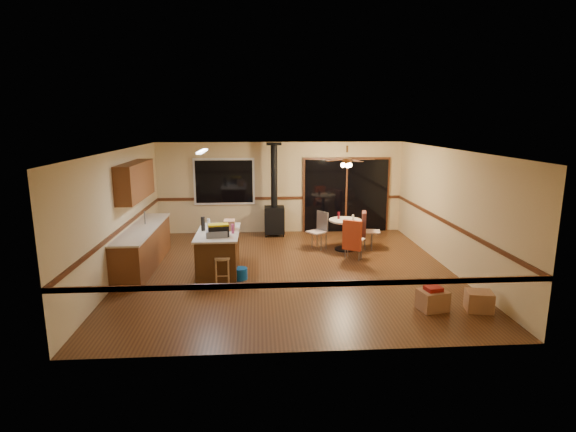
{
  "coord_description": "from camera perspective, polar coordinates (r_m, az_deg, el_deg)",
  "views": [
    {
      "loc": [
        -0.64,
        -9.26,
        3.2
      ],
      "look_at": [
        0.0,
        0.3,
        1.15
      ],
      "focal_mm": 28.0,
      "sensor_mm": 36.0,
      "label": 1
    }
  ],
  "objects": [
    {
      "name": "floor",
      "position": [
        9.81,
        0.12,
        -6.95
      ],
      "size": [
        7.0,
        7.0,
        0.0
      ],
      "primitive_type": "plane",
      "color": "#512D16",
      "rests_on": "ground"
    },
    {
      "name": "wall_back",
      "position": [
        12.91,
        -0.95,
        3.61
      ],
      "size": [
        7.0,
        0.0,
        7.0
      ],
      "primitive_type": "plane",
      "rotation": [
        1.57,
        0.0,
        0.0
      ],
      "color": "#CDB482",
      "rests_on": "ground"
    },
    {
      "name": "wall_left",
      "position": [
        9.87,
        -20.59,
        0.21
      ],
      "size": [
        0.0,
        7.0,
        7.0
      ],
      "primitive_type": "plane",
      "rotation": [
        1.57,
        0.0,
        1.57
      ],
      "color": "#CDB482",
      "rests_on": "ground"
    },
    {
      "name": "glass_cream",
      "position": [
        11.22,
        8.25,
        -0.16
      ],
      "size": [
        0.07,
        0.07,
        0.13
      ],
      "primitive_type": "cylinder",
      "rotation": [
        0.0,
        0.0,
        -0.29
      ],
      "color": "beige",
      "rests_on": "dining_table"
    },
    {
      "name": "fluorescent_strip",
      "position": [
        9.65,
        -10.84,
        8.07
      ],
      "size": [
        0.1,
        1.2,
        0.04
      ],
      "primitive_type": "cube",
      "color": "white",
      "rests_on": "ceiling"
    },
    {
      "name": "chair_left",
      "position": [
        11.34,
        4.07,
        -1.26
      ],
      "size": [
        0.56,
        0.56,
        0.51
      ],
      "color": "tan",
      "rests_on": "ground"
    },
    {
      "name": "chair_rail",
      "position": [
        9.53,
        0.12,
        -1.26
      ],
      "size": [
        7.0,
        7.0,
        0.08
      ],
      "primitive_type": null,
      "color": "#4B2412",
      "rests_on": "ground"
    },
    {
      "name": "chair_right",
      "position": [
        11.48,
        9.74,
        -1.21
      ],
      "size": [
        0.54,
        0.51,
        0.7
      ],
      "color": "tan",
      "rests_on": "ground"
    },
    {
      "name": "chair_near",
      "position": [
        10.47,
        8.19,
        -2.44
      ],
      "size": [
        0.6,
        0.61,
        0.7
      ],
      "color": "tan",
      "rests_on": "ground"
    },
    {
      "name": "ceiling",
      "position": [
        9.3,
        0.12,
        8.38
      ],
      "size": [
        7.0,
        7.0,
        0.0
      ],
      "primitive_type": "plane",
      "rotation": [
        3.14,
        0.0,
        0.0
      ],
      "color": "silver",
      "rests_on": "ground"
    },
    {
      "name": "bottle_white",
      "position": [
        9.93,
        -10.05,
        -0.91
      ],
      "size": [
        0.07,
        0.07,
        0.2
      ],
      "primitive_type": "cylinder",
      "rotation": [
        0.0,
        0.0,
        -0.15
      ],
      "color": "white",
      "rests_on": "kitchen_island"
    },
    {
      "name": "kitchen_island",
      "position": [
        9.69,
        -8.79,
        -4.53
      ],
      "size": [
        0.88,
        1.68,
        0.9
      ],
      "color": "#4C2C13",
      "rests_on": "ground"
    },
    {
      "name": "wall_right",
      "position": [
        10.32,
        19.91,
        0.74
      ],
      "size": [
        0.0,
        7.0,
        7.0
      ],
      "primitive_type": "plane",
      "rotation": [
        1.57,
        0.0,
        -1.57
      ],
      "color": "#CDB482",
      "rests_on": "ground"
    },
    {
      "name": "box_corner_a",
      "position": [
        8.22,
        17.88,
        -10.12
      ],
      "size": [
        0.53,
        0.47,
        0.35
      ],
      "primitive_type": "cube",
      "rotation": [
        0.0,
        0.0,
        0.22
      ],
      "color": "#A67049",
      "rests_on": "floor"
    },
    {
      "name": "ceiling_fan",
      "position": [
        11.02,
        7.49,
        6.84
      ],
      "size": [
        0.24,
        0.24,
        0.55
      ],
      "color": "brown",
      "rests_on": "ceiling"
    },
    {
      "name": "box_corner_b",
      "position": [
        8.46,
        23.09,
        -9.91
      ],
      "size": [
        0.49,
        0.45,
        0.34
      ],
      "primitive_type": "cube",
      "rotation": [
        0.0,
        0.0,
        -0.21
      ],
      "color": "#A67049",
      "rests_on": "floor"
    },
    {
      "name": "wood_stove",
      "position": [
        12.56,
        -1.75,
        0.72
      ],
      "size": [
        0.55,
        0.5,
        2.52
      ],
      "color": "black",
      "rests_on": "ground"
    },
    {
      "name": "window",
      "position": [
        12.85,
        -8.1,
        4.36
      ],
      "size": [
        1.72,
        0.1,
        1.32
      ],
      "primitive_type": "cube",
      "color": "black",
      "rests_on": "ground"
    },
    {
      "name": "bottle_dark",
      "position": [
        9.68,
        -10.74,
        -0.98
      ],
      "size": [
        0.11,
        0.11,
        0.3
      ],
      "primitive_type": "cylinder",
      "rotation": [
        0.0,
        0.0,
        -0.34
      ],
      "color": "black",
      "rests_on": "kitchen_island"
    },
    {
      "name": "countertop",
      "position": [
        10.35,
        -18.05,
        -1.48
      ],
      "size": [
        0.64,
        3.04,
        0.04
      ],
      "primitive_type": "cube",
      "color": "beige",
      "rests_on": "lower_cabinets"
    },
    {
      "name": "bar_stool",
      "position": [
        9.01,
        -8.29,
        -6.91
      ],
      "size": [
        0.41,
        0.41,
        0.57
      ],
      "primitive_type": "cylinder",
      "rotation": [
        0.0,
        0.0,
        0.37
      ],
      "color": "tan",
      "rests_on": "floor"
    },
    {
      "name": "bottle_pink",
      "position": [
        9.36,
        -7.03,
        -1.61
      ],
      "size": [
        0.07,
        0.07,
        0.2
      ],
      "primitive_type": "cylinder",
      "rotation": [
        0.0,
        0.0,
        0.17
      ],
      "color": "#D84C8C",
      "rests_on": "kitchen_island"
    },
    {
      "name": "box_under_window",
      "position": [
        12.77,
        -8.61,
        -1.75
      ],
      "size": [
        0.46,
        0.37,
        0.36
      ],
      "primitive_type": "cube",
      "rotation": [
        0.0,
        0.0,
        -0.03
      ],
      "color": "#A67049",
      "rests_on": "floor"
    },
    {
      "name": "sliding_door",
      "position": [
        13.13,
        7.38,
        2.55
      ],
      "size": [
        2.52,
        0.1,
        2.1
      ],
      "primitive_type": "cube",
      "color": "black",
      "rests_on": "ground"
    },
    {
      "name": "lower_cabinets",
      "position": [
        10.46,
        -17.89,
        -3.88
      ],
      "size": [
        0.6,
        3.0,
        0.86
      ],
      "primitive_type": "cube",
      "color": "brown",
      "rests_on": "ground"
    },
    {
      "name": "upper_cabinets",
      "position": [
        10.39,
        -18.82,
        4.25
      ],
      "size": [
        0.35,
        2.0,
        0.8
      ],
      "primitive_type": "cube",
      "color": "brown",
      "rests_on": "ground"
    },
    {
      "name": "dining_table",
      "position": [
        11.3,
        7.26,
        -1.7
      ],
      "size": [
        0.81,
        0.81,
        0.78
      ],
      "color": "black",
      "rests_on": "ground"
    },
    {
      "name": "toolbox_yellow_lid",
      "position": [
        9.1,
        -8.84,
        -1.13
      ],
      "size": [
        0.43,
        0.28,
        0.03
      ],
      "primitive_type": "cube",
      "rotation": [
        0.0,
        0.0,
        0.16
      ],
      "color": "gold",
      "rests_on": "toolbox_black"
    },
    {
      "name": "box_on_island",
      "position": [
        9.69,
        -7.46,
        -1.12
      ],
      "size": [
        0.23,
        0.32,
        0.21
      ],
      "primitive_type": "cube",
      "rotation": [
        0.0,
        0.0,
        0.01
      ],
      "color": "#A67049",
      "rests_on": "kitchen_island"
    },
    {
      "name": "toolbox_grey",
      "position": [
        9.12,
        -9.02,
        -2.24
      ],
      "size": [
        0.44,
        0.27,
        0.13
      ],
      "primitive_type": "cube",
      "rotation": [
        0.0,
        0.0,
        0.08
      ],
      "color": "slate",
      "rests_on": "kitchen_island"
    },
    {
      "name": "glass_red",
      "position": [
        11.29,
        6.46,
        0.09
      ],
      "size": [
        0.08,
        0.08,
        0.18
      ],
      "primitive_type": "cylinder",
      "rotation": [
        0.0,
        0.0,
        0.18
      ],
      "color": "#590C14",
      "rests_on": "dining_table"
    },
    {
      "name": "wall_front",
      "position": [
        6.09,
        2.4,
        -6.08
      ],
      "size": [
        7.0,
        0.0,
        7.0
      ],
      "primitive_type": "plane",
      "rotation": [
        -1.57,
        0.0,
        0.0
      ],
      "color": "#CDB482",
      "rests_on": "ground"
    },
    {
      "name": "toolbox_black",
      "position": [
        9.13,
        -8.81,
        -1.91
      ],
      "size": [
        0.44,
        0.28,
        0.23
      ],
      "primitive_type": "cube",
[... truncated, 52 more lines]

